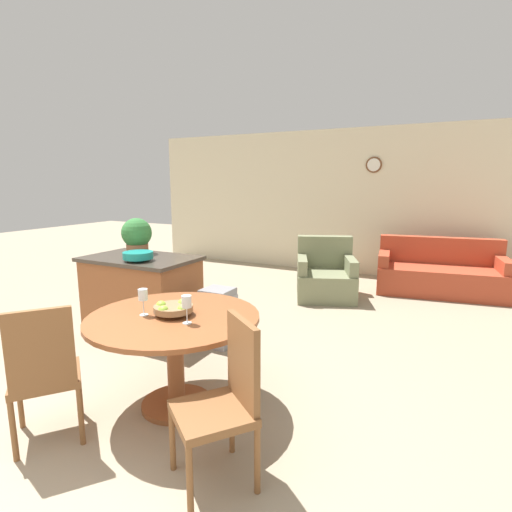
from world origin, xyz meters
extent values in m
plane|color=gray|center=(0.00, 0.00, 0.00)|extent=(24.00, 24.00, 0.00)
cube|color=beige|center=(0.00, 6.41, 1.35)|extent=(8.00, 0.06, 2.70)
cylinder|color=brown|center=(0.62, 6.37, 2.03)|extent=(0.28, 0.02, 0.28)
cylinder|color=white|center=(0.62, 6.36, 2.03)|extent=(0.23, 0.01, 0.23)
cylinder|color=brown|center=(0.21, 1.13, 0.02)|extent=(0.54, 0.54, 0.04)
cylinder|color=brown|center=(0.21, 1.13, 0.37)|extent=(0.13, 0.13, 0.67)
cylinder|color=brown|center=(0.21, 1.13, 0.72)|extent=(1.29, 1.29, 0.03)
cylinder|color=brown|center=(-0.60, 0.41, 0.20)|extent=(0.04, 0.04, 0.40)
cylinder|color=brown|center=(-0.36, 0.71, 0.20)|extent=(0.04, 0.04, 0.40)
cylinder|color=brown|center=(-0.30, 0.17, 0.20)|extent=(0.04, 0.04, 0.40)
cylinder|color=brown|center=(-0.06, 0.47, 0.20)|extent=(0.04, 0.04, 0.40)
cube|color=brown|center=(-0.33, 0.44, 0.43)|extent=(0.59, 0.59, 0.05)
cube|color=brown|center=(-0.18, 0.32, 0.71)|extent=(0.27, 0.33, 0.51)
cylinder|color=brown|center=(0.93, 0.32, 0.20)|extent=(0.04, 0.04, 0.40)
cylinder|color=brown|center=(0.63, 0.56, 0.20)|extent=(0.04, 0.04, 0.40)
cylinder|color=brown|center=(1.17, 0.62, 0.20)|extent=(0.04, 0.04, 0.40)
cylinder|color=brown|center=(0.86, 0.86, 0.20)|extent=(0.04, 0.04, 0.40)
cube|color=brown|center=(0.90, 0.59, 0.43)|extent=(0.59, 0.59, 0.05)
cube|color=brown|center=(1.01, 0.74, 0.71)|extent=(0.33, 0.27, 0.51)
cylinder|color=olive|center=(0.21, 1.13, 0.76)|extent=(0.11, 0.11, 0.03)
cylinder|color=olive|center=(0.21, 1.13, 0.79)|extent=(0.29, 0.29, 0.05)
sphere|color=#8CB738|center=(0.31, 1.11, 0.80)|extent=(0.08, 0.08, 0.08)
sphere|color=#8CB738|center=(0.22, 1.23, 0.80)|extent=(0.08, 0.08, 0.08)
sphere|color=#8CB738|center=(0.11, 1.11, 0.80)|extent=(0.08, 0.08, 0.08)
sphere|color=#8CB738|center=(0.20, 1.03, 0.80)|extent=(0.08, 0.08, 0.08)
cylinder|color=silver|center=(0.01, 1.03, 0.74)|extent=(0.06, 0.06, 0.01)
cylinder|color=silver|center=(0.01, 1.03, 0.80)|extent=(0.01, 0.01, 0.11)
cylinder|color=silver|center=(0.01, 1.03, 0.90)|extent=(0.07, 0.07, 0.09)
cylinder|color=silver|center=(0.41, 1.03, 0.74)|extent=(0.06, 0.06, 0.01)
cylinder|color=silver|center=(0.41, 1.03, 0.80)|extent=(0.01, 0.01, 0.11)
cylinder|color=silver|center=(0.41, 1.03, 0.90)|extent=(0.07, 0.07, 0.09)
cube|color=brown|center=(-1.10, 2.20, 0.43)|extent=(1.19, 0.73, 0.85)
cube|color=#42382D|center=(-1.10, 2.20, 0.87)|extent=(1.25, 0.79, 0.04)
cylinder|color=teal|center=(-0.96, 2.02, 0.90)|extent=(0.11, 0.11, 0.02)
cylinder|color=teal|center=(-0.96, 2.02, 0.95)|extent=(0.32, 0.32, 0.08)
cylinder|color=#A36642|center=(-1.28, 2.35, 0.95)|extent=(0.25, 0.25, 0.12)
sphere|color=#387F3D|center=(-1.28, 2.35, 1.14)|extent=(0.35, 0.35, 0.35)
cube|color=#9E9EA3|center=(-0.14, 2.30, 0.27)|extent=(0.32, 0.31, 0.54)
cube|color=gray|center=(-0.14, 2.30, 0.58)|extent=(0.31, 0.30, 0.07)
cube|color=#B24228|center=(1.87, 5.57, 0.21)|extent=(1.95, 1.14, 0.42)
cube|color=#B24228|center=(1.83, 5.92, 0.63)|extent=(1.86, 0.45, 0.43)
cube|color=#B24228|center=(1.04, 5.46, 0.31)|extent=(0.27, 0.84, 0.61)
cube|color=#B24228|center=(2.71, 5.68, 0.31)|extent=(0.27, 0.84, 0.61)
cube|color=#7A7F5B|center=(0.34, 4.55, 0.20)|extent=(1.12, 1.16, 0.40)
cube|color=#7A7F5B|center=(0.21, 4.88, 0.65)|extent=(0.86, 0.50, 0.49)
cube|color=#7A7F5B|center=(0.01, 4.42, 0.31)|extent=(0.43, 0.83, 0.62)
cube|color=#7A7F5B|center=(0.67, 4.68, 0.31)|extent=(0.43, 0.83, 0.62)
camera|label=1|loc=(2.05, -1.14, 1.72)|focal=28.00mm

